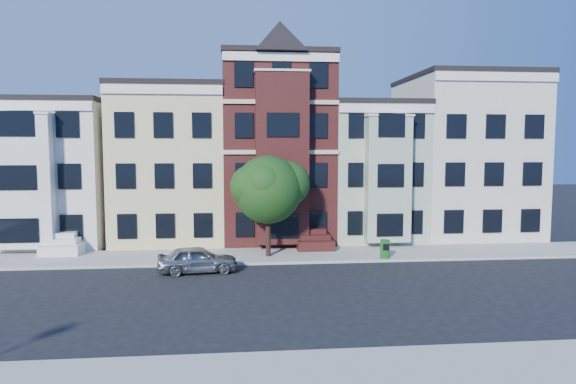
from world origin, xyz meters
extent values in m
plane|color=black|center=(0.00, 0.00, 0.00)|extent=(120.00, 120.00, 0.00)
cube|color=#9E9B93|center=(0.00, 8.00, 0.07)|extent=(60.00, 4.00, 0.15)
cube|color=#9E9B93|center=(0.00, -8.00, 0.07)|extent=(60.00, 4.00, 0.15)
cube|color=silver|center=(-15.00, 14.50, 4.50)|extent=(8.00, 9.00, 9.00)
cube|color=beige|center=(-7.00, 14.50, 5.00)|extent=(7.00, 9.00, 10.00)
cube|color=#371311|center=(0.00, 14.50, 6.00)|extent=(7.00, 9.00, 12.00)
cube|color=#9FAF96|center=(6.50, 14.50, 4.50)|extent=(6.00, 9.00, 9.00)
cube|color=beige|center=(13.50, 14.50, 5.50)|extent=(8.00, 9.00, 11.00)
imported|color=#929599|center=(-4.69, 4.66, 0.68)|extent=(4.12, 2.01, 1.35)
cube|color=#155316|center=(5.44, 6.30, 0.67)|extent=(0.60, 0.57, 1.04)
camera|label=1|loc=(-2.61, -21.03, 6.34)|focal=32.00mm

